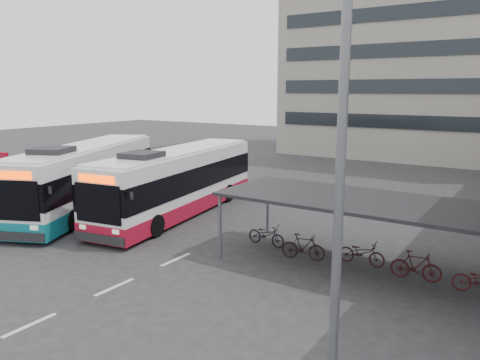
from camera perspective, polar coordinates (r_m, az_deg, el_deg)
The scene contains 10 objects.
ground at distance 19.70m, azimuth -13.36°, elevation -8.02°, with size 120.00×120.00×0.00m, color #28282B.
bike_shelter at distance 17.17m, azimuth 14.36°, elevation -5.57°, with size 10.00×4.00×2.54m.
office_block at distance 49.64m, azimuth 25.36°, elevation 17.10°, with size 30.00×15.00×25.00m, color gray.
road_markings at distance 16.09m, azimuth -15.03°, elevation -12.48°, with size 0.15×7.60×0.01m.
bus_main at distance 24.17m, azimuth -7.57°, elevation -0.24°, with size 4.47×12.30×3.56m.
bus_teal at distance 26.18m, azimuth -18.24°, elevation 0.30°, with size 7.62×12.50×3.70m.
pedestrian at distance 23.32m, azimuth -8.31°, elevation -2.74°, with size 0.61×0.40×1.66m, color black.
lamp_post at distance 8.48m, azimuth 11.64°, elevation 2.50°, with size 1.48×0.78×8.92m.
sign_totem_mid at distance 30.54m, azimuth -26.66°, elevation 0.56°, with size 0.59×0.27×2.75m.
sign_totem_north at distance 33.28m, azimuth -20.99°, elevation 1.61°, with size 0.56×0.23×2.57m.
Camera 1 is at (13.74, -12.64, 6.30)m, focal length 35.00 mm.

